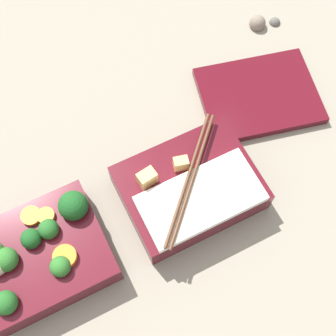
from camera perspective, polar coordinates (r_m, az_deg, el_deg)
The scene contains 6 objects.
ground_plane at distance 0.70m, azimuth -6.91°, elevation -6.88°, with size 3.00×3.00×0.00m, color gray.
bento_tray_vegetable at distance 0.67m, azimuth -15.86°, elevation -10.32°, with size 0.19×0.15×0.08m.
bento_tray_rice at distance 0.68m, azimuth 2.72°, elevation -2.55°, with size 0.19×0.16×0.07m.
bento_lid at distance 0.79m, azimuth 10.99°, elevation 8.65°, with size 0.19×0.14×0.01m, color #510F19.
pebble_0 at distance 0.90m, azimuth 12.93°, elevation 17.08°, with size 0.02×0.02×0.02m, color #595651.
pebble_2 at distance 0.89m, azimuth 10.85°, elevation 16.94°, with size 0.03×0.03×0.03m, color #7A6B5B.
Camera 1 is at (-0.02, -0.22, 0.66)m, focal length 50.00 mm.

